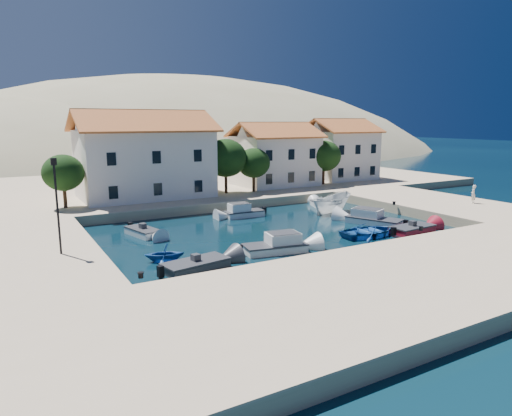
{
  "coord_description": "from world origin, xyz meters",
  "views": [
    {
      "loc": [
        -20.66,
        -23.12,
        9.5
      ],
      "look_at": [
        -1.2,
        10.94,
        2.0
      ],
      "focal_mm": 32.0,
      "sensor_mm": 36.0,
      "label": 1
    }
  ],
  "objects_px": {
    "building_mid": "(275,153)",
    "cabin_cruiser_east": "(374,219)",
    "lamppost": "(57,197)",
    "rowboat_south": "(369,236)",
    "pedestrian": "(473,194)",
    "building_right": "(339,149)",
    "building_left": "(144,153)",
    "cabin_cruiser_south": "(275,246)",
    "boat_east": "(331,212)"
  },
  "relations": [
    {
      "from": "building_mid",
      "to": "rowboat_south",
      "type": "bearing_deg",
      "value": -103.56
    },
    {
      "from": "cabin_cruiser_east",
      "to": "boat_east",
      "type": "xyz_separation_m",
      "value": [
        0.08,
        6.35,
        -0.48
      ]
    },
    {
      "from": "building_right",
      "to": "cabin_cruiser_south",
      "type": "distance_m",
      "value": 37.88
    },
    {
      "from": "cabin_cruiser_south",
      "to": "cabin_cruiser_east",
      "type": "distance_m",
      "value": 13.36
    },
    {
      "from": "rowboat_south",
      "to": "boat_east",
      "type": "distance_m",
      "value": 10.11
    },
    {
      "from": "cabin_cruiser_east",
      "to": "cabin_cruiser_south",
      "type": "bearing_deg",
      "value": 80.61
    },
    {
      "from": "building_left",
      "to": "rowboat_south",
      "type": "xyz_separation_m",
      "value": [
        12.08,
        -23.56,
        -5.94
      ]
    },
    {
      "from": "building_mid",
      "to": "pedestrian",
      "type": "height_order",
      "value": "building_mid"
    },
    {
      "from": "cabin_cruiser_south",
      "to": "boat_east",
      "type": "height_order",
      "value": "cabin_cruiser_south"
    },
    {
      "from": "building_right",
      "to": "rowboat_south",
      "type": "distance_m",
      "value": 31.69
    },
    {
      "from": "building_right",
      "to": "pedestrian",
      "type": "height_order",
      "value": "building_right"
    },
    {
      "from": "pedestrian",
      "to": "building_left",
      "type": "bearing_deg",
      "value": -54.31
    },
    {
      "from": "building_left",
      "to": "cabin_cruiser_east",
      "type": "height_order",
      "value": "building_left"
    },
    {
      "from": "building_mid",
      "to": "building_right",
      "type": "distance_m",
      "value": 12.04
    },
    {
      "from": "building_right",
      "to": "rowboat_south",
      "type": "relative_size",
      "value": 1.78
    },
    {
      "from": "pedestrian",
      "to": "cabin_cruiser_east",
      "type": "bearing_deg",
      "value": -21.76
    },
    {
      "from": "rowboat_south",
      "to": "cabin_cruiser_east",
      "type": "height_order",
      "value": "cabin_cruiser_east"
    },
    {
      "from": "building_mid",
      "to": "cabin_cruiser_south",
      "type": "height_order",
      "value": "building_mid"
    },
    {
      "from": "rowboat_south",
      "to": "building_left",
      "type": "bearing_deg",
      "value": 28.97
    },
    {
      "from": "rowboat_south",
      "to": "cabin_cruiser_east",
      "type": "distance_m",
      "value": 4.71
    },
    {
      "from": "cabin_cruiser_east",
      "to": "pedestrian",
      "type": "xyz_separation_m",
      "value": [
        12.99,
        -0.98,
        1.49
      ]
    },
    {
      "from": "building_left",
      "to": "pedestrian",
      "type": "height_order",
      "value": "building_left"
    },
    {
      "from": "cabin_cruiser_south",
      "to": "rowboat_south",
      "type": "relative_size",
      "value": 0.92
    },
    {
      "from": "building_left",
      "to": "cabin_cruiser_east",
      "type": "relative_size",
      "value": 2.69
    },
    {
      "from": "rowboat_south",
      "to": "cabin_cruiser_east",
      "type": "xyz_separation_m",
      "value": [
        3.51,
        3.1,
        0.48
      ]
    },
    {
      "from": "lamppost",
      "to": "rowboat_south",
      "type": "xyz_separation_m",
      "value": [
        23.58,
        -3.56,
        -4.75
      ]
    },
    {
      "from": "building_left",
      "to": "building_right",
      "type": "distance_m",
      "value": 30.07
    },
    {
      "from": "boat_east",
      "to": "pedestrian",
      "type": "height_order",
      "value": "pedestrian"
    },
    {
      "from": "lamppost",
      "to": "pedestrian",
      "type": "xyz_separation_m",
      "value": [
        40.08,
        -1.44,
        -2.79
      ]
    },
    {
      "from": "building_mid",
      "to": "cabin_cruiser_east",
      "type": "bearing_deg",
      "value": -96.42
    },
    {
      "from": "lamppost",
      "to": "boat_east",
      "type": "distance_m",
      "value": 28.2
    },
    {
      "from": "building_mid",
      "to": "building_right",
      "type": "relative_size",
      "value": 1.11
    },
    {
      "from": "building_left",
      "to": "cabin_cruiser_east",
      "type": "xyz_separation_m",
      "value": [
        15.59,
        -20.46,
        -5.46
      ]
    },
    {
      "from": "cabin_cruiser_east",
      "to": "boat_east",
      "type": "relative_size",
      "value": 0.97
    },
    {
      "from": "building_right",
      "to": "lamppost",
      "type": "height_order",
      "value": "building_right"
    },
    {
      "from": "building_right",
      "to": "lamppost",
      "type": "xyz_separation_m",
      "value": [
        -41.5,
        -22.0,
        -0.72
      ]
    },
    {
      "from": "building_left",
      "to": "boat_east",
      "type": "distance_m",
      "value": 21.9
    },
    {
      "from": "cabin_cruiser_south",
      "to": "rowboat_south",
      "type": "height_order",
      "value": "cabin_cruiser_south"
    },
    {
      "from": "lamppost",
      "to": "boat_east",
      "type": "height_order",
      "value": "lamppost"
    },
    {
      "from": "building_right",
      "to": "cabin_cruiser_south",
      "type": "xyz_separation_m",
      "value": [
        -27.38,
        -25.7,
        -5.0
      ]
    },
    {
      "from": "building_right",
      "to": "pedestrian",
      "type": "relative_size",
      "value": 4.9
    },
    {
      "from": "cabin_cruiser_south",
      "to": "cabin_cruiser_east",
      "type": "relative_size",
      "value": 0.9
    },
    {
      "from": "rowboat_south",
      "to": "boat_east",
      "type": "relative_size",
      "value": 0.94
    },
    {
      "from": "building_left",
      "to": "rowboat_south",
      "type": "bearing_deg",
      "value": -62.85
    },
    {
      "from": "cabin_cruiser_south",
      "to": "cabin_cruiser_east",
      "type": "height_order",
      "value": "same"
    },
    {
      "from": "building_mid",
      "to": "pedestrian",
      "type": "relative_size",
      "value": 5.45
    },
    {
      "from": "cabin_cruiser_south",
      "to": "rowboat_south",
      "type": "bearing_deg",
      "value": 10.52
    },
    {
      "from": "building_left",
      "to": "building_right",
      "type": "height_order",
      "value": "building_left"
    },
    {
      "from": "lamppost",
      "to": "rowboat_south",
      "type": "bearing_deg",
      "value": -8.57
    },
    {
      "from": "pedestrian",
      "to": "rowboat_south",
      "type": "bearing_deg",
      "value": -10.12
    }
  ]
}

